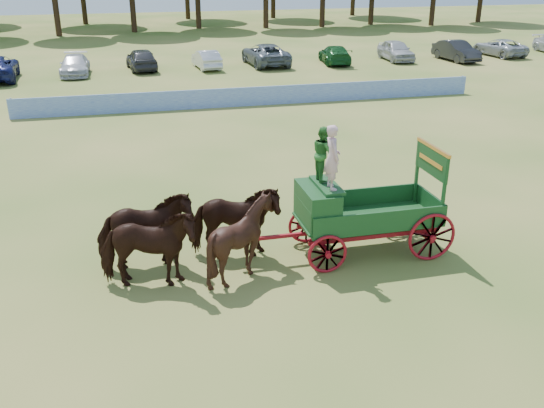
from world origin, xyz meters
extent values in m
plane|color=#9F8747|center=(0.00, 0.00, 0.00)|extent=(160.00, 160.00, 0.00)
imported|color=black|center=(-7.98, -0.97, 1.06)|extent=(2.68, 1.59, 2.12)
imported|color=black|center=(-7.98, 0.13, 1.06)|extent=(2.55, 1.23, 2.12)
imported|color=black|center=(-5.58, -0.97, 1.06)|extent=(2.13, 1.94, 2.12)
imported|color=black|center=(-5.58, 0.13, 1.06)|extent=(2.67, 1.58, 2.12)
cube|color=maroon|center=(-3.38, -0.42, 0.60)|extent=(0.12, 2.00, 0.12)
cube|color=maroon|center=(-0.38, -0.42, 0.60)|extent=(0.12, 2.00, 0.12)
cube|color=maroon|center=(-1.88, -0.97, 0.72)|extent=(3.80, 0.10, 0.12)
cube|color=maroon|center=(-1.88, 0.13, 0.72)|extent=(3.80, 0.10, 0.12)
cube|color=maroon|center=(-4.28, -0.42, 0.75)|extent=(2.80, 0.09, 0.09)
cube|color=#18481F|center=(-1.88, -0.42, 1.00)|extent=(3.80, 1.80, 0.10)
cube|color=#18481F|center=(-1.88, -1.30, 1.30)|extent=(3.80, 0.06, 0.55)
cube|color=#18481F|center=(-1.88, 0.46, 1.30)|extent=(3.80, 0.06, 0.55)
cube|color=#18481F|center=(0.00, -0.42, 1.30)|extent=(0.06, 1.80, 0.55)
cube|color=#18481F|center=(-3.38, -0.42, 1.55)|extent=(0.85, 1.70, 1.05)
cube|color=#18481F|center=(-3.13, -0.42, 2.12)|extent=(0.55, 1.50, 0.08)
cube|color=#18481F|center=(-3.76, -0.42, 1.35)|extent=(0.10, 1.60, 0.65)
cube|color=#18481F|center=(-3.58, -0.42, 1.05)|extent=(0.55, 1.60, 0.06)
cube|color=#18481F|center=(-0.08, -1.22, 1.95)|extent=(0.08, 0.08, 1.80)
cube|color=#18481F|center=(-0.08, 0.38, 1.95)|extent=(0.08, 0.08, 1.80)
cube|color=#18481F|center=(-0.08, -0.42, 2.55)|extent=(0.07, 1.75, 0.75)
cube|color=orange|center=(-0.08, -0.42, 2.95)|extent=(0.08, 1.80, 0.09)
cube|color=orange|center=(-0.12, -0.42, 2.55)|extent=(0.02, 1.30, 0.12)
torus|color=maroon|center=(-3.38, -1.37, 0.55)|extent=(1.09, 0.09, 1.09)
torus|color=maroon|center=(-3.38, 0.53, 0.55)|extent=(1.09, 0.09, 1.09)
torus|color=maroon|center=(-0.38, -1.37, 0.70)|extent=(1.39, 0.09, 1.39)
torus|color=maroon|center=(-0.38, 0.53, 0.70)|extent=(1.39, 0.09, 1.39)
imported|color=beige|center=(-3.13, -0.77, 3.02)|extent=(0.41, 0.62, 1.71)
imported|color=#2A6E29|center=(-3.13, -0.07, 2.90)|extent=(0.56, 0.72, 1.48)
cube|color=#2040B0|center=(-1.00, 18.00, 0.53)|extent=(26.00, 0.08, 1.05)
imported|color=silver|center=(-11.31, 30.17, 0.68)|extent=(1.95, 4.72, 1.36)
imported|color=#333338|center=(-6.66, 31.12, 0.79)|extent=(2.33, 4.80, 1.58)
imported|color=silver|center=(-1.97, 30.52, 0.68)|extent=(1.82, 4.22, 1.35)
imported|color=slate|center=(2.64, 31.03, 0.81)|extent=(2.97, 5.94, 1.62)
imported|color=#144C1E|center=(8.02, 30.39, 0.68)|extent=(2.53, 4.93, 1.37)
imported|color=#B2B2B7|center=(13.26, 30.64, 0.79)|extent=(2.13, 4.73, 1.58)
imported|color=#262628|center=(17.84, 29.32, 0.78)|extent=(2.01, 4.84, 1.56)
imported|color=#999EA5|center=(22.68, 30.78, 0.69)|extent=(2.88, 5.22, 1.38)
cylinder|color=#382314|center=(-14.10, 53.68, 2.67)|extent=(0.60, 0.60, 5.34)
cylinder|color=#382314|center=(-6.33, 55.35, 2.62)|extent=(0.60, 0.60, 5.24)
cylinder|color=#382314|center=(0.99, 57.23, 2.12)|extent=(0.60, 0.60, 4.24)
cylinder|color=#382314|center=(8.56, 55.72, 2.52)|extent=(0.60, 0.60, 5.03)
cylinder|color=#382314|center=(15.21, 55.25, 2.32)|extent=(0.60, 0.60, 4.64)
cylinder|color=#382314|center=(21.79, 56.37, 2.16)|extent=(0.60, 0.60, 4.33)
cylinder|color=#382314|center=(28.46, 53.69, 2.15)|extent=(0.60, 0.60, 4.29)
cylinder|color=#382314|center=(36.10, 55.93, 2.10)|extent=(0.60, 0.60, 4.20)
camera|label=1|loc=(-8.22, -14.81, 7.84)|focal=40.00mm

